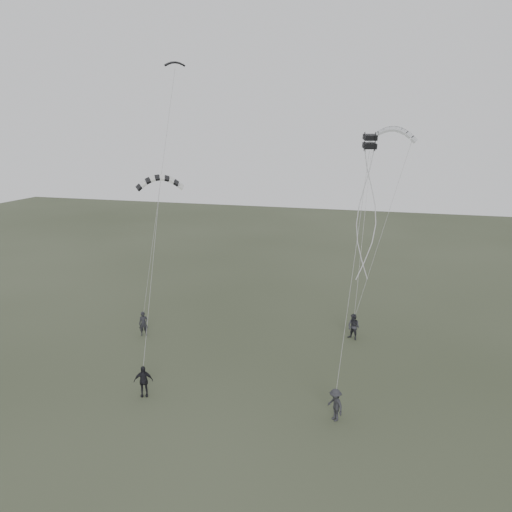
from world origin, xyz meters
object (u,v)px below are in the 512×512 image
(flyer_far, at_px, (335,405))
(kite_pale_large, at_px, (393,129))
(kite_box, at_px, (370,142))
(flyer_left, at_px, (144,324))
(kite_dark_small, at_px, (175,62))
(kite_striped, at_px, (160,178))
(flyer_right, at_px, (354,327))
(flyer_center, at_px, (143,381))

(flyer_far, height_order, kite_pale_large, kite_pale_large)
(kite_pale_large, height_order, kite_box, kite_pale_large)
(flyer_left, relative_size, kite_dark_small, 1.23)
(kite_box, bearing_deg, flyer_left, 150.59)
(kite_dark_small, bearing_deg, kite_pale_large, -19.36)
(flyer_far, bearing_deg, kite_striped, -160.10)
(flyer_right, height_order, flyer_far, flyer_right)
(flyer_left, bearing_deg, kite_striped, -41.78)
(kite_striped, bearing_deg, kite_pale_large, -0.76)
(flyer_left, relative_size, kite_pale_large, 0.54)
(kite_pale_large, bearing_deg, kite_dark_small, -168.27)
(flyer_right, height_order, kite_striped, kite_striped)
(flyer_right, bearing_deg, kite_dark_small, -156.44)
(flyer_far, bearing_deg, kite_dark_small, -173.41)
(flyer_left, height_order, kite_striped, kite_striped)
(kite_pale_large, bearing_deg, flyer_right, -113.18)
(kite_pale_large, relative_size, kite_striped, 1.12)
(flyer_left, relative_size, kite_box, 2.54)
(kite_box, bearing_deg, kite_striped, 151.38)
(flyer_center, bearing_deg, kite_pale_large, 26.41)
(flyer_left, bearing_deg, kite_pale_large, -2.86)
(flyer_center, xyz_separation_m, kite_dark_small, (-3.02, 12.49, 18.65))
(flyer_left, xyz_separation_m, kite_box, (15.82, -3.07, 13.30))
(flyer_center, distance_m, kite_dark_small, 22.65)
(flyer_left, xyz_separation_m, kite_striped, (2.18, -0.62, 10.83))
(kite_dark_small, bearing_deg, flyer_right, -33.20)
(flyer_center, xyz_separation_m, kite_pale_large, (12.58, 14.98, 13.94))
(flyer_right, relative_size, kite_box, 2.66)
(kite_pale_large, bearing_deg, flyer_far, -94.17)
(kite_striped, bearing_deg, flyer_right, -10.96)
(flyer_far, xyz_separation_m, kite_pale_large, (1.74, 14.47, 13.98))
(kite_striped, distance_m, kite_box, 14.07)
(flyer_right, distance_m, kite_dark_small, 23.22)
(flyer_left, distance_m, kite_striped, 11.07)
(kite_pale_large, bearing_deg, flyer_left, -154.23)
(kite_striped, bearing_deg, kite_dark_small, 72.06)
(flyer_left, height_order, kite_dark_small, kite_dark_small)
(flyer_far, bearing_deg, flyer_right, 137.58)
(kite_dark_small, bearing_deg, kite_striped, -107.54)
(flyer_far, distance_m, kite_striped, 18.11)
(flyer_left, height_order, flyer_far, flyer_left)
(flyer_center, relative_size, flyer_far, 1.04)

